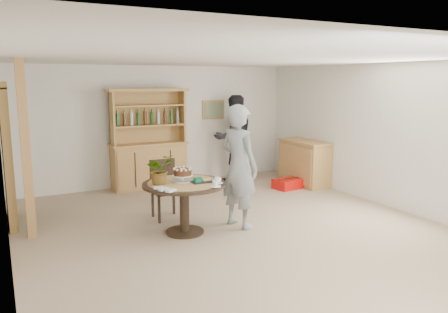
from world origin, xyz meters
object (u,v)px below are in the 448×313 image
hutch (149,155)px  sideboard (304,162)px  red_suitcase (288,183)px  dining_table (184,193)px  dining_chair (165,185)px  teen_boy (239,166)px  adult_person (234,138)px

hutch → sideboard: hutch is taller
red_suitcase → dining_table: bearing=-161.9°
sideboard → dining_chair: 3.54m
dining_table → dining_chair: (0.00, 0.83, -0.07)m
teen_boy → dining_table: bearing=67.2°
hutch → red_suitcase: size_ratio=3.12×
sideboard → red_suitcase: bearing=-162.2°
hutch → dining_chair: size_ratio=2.16×
adult_person → dining_table: bearing=51.1°
dining_chair → red_suitcase: (2.92, 0.65, -0.43)m
dining_table → adult_person: adult_person is taller
teen_boy → adult_person: size_ratio=0.99×
dining_table → red_suitcase: (2.92, 1.48, -0.50)m
teen_boy → red_suitcase: size_ratio=2.84×
sideboard → dining_chair: (-3.44, -0.82, 0.06)m
teen_boy → red_suitcase: teen_boy is taller
adult_person → dining_chair: bearing=40.5°
dining_chair → teen_boy: 1.32m
hutch → dining_chair: (-0.40, -2.06, -0.15)m
teen_boy → sideboard: bearing=-72.1°
dining_table → red_suitcase: size_ratio=1.84×
dining_chair → adult_person: 2.94m
red_suitcase → adult_person: bearing=110.3°
sideboard → adult_person: bearing=139.6°
sideboard → adult_person: (-1.18, 1.00, 0.47)m
hutch → sideboard: size_ratio=1.62×
sideboard → dining_table: bearing=-154.4°
sideboard → teen_boy: teen_boy is taller
teen_boy → dining_chair: bearing=26.2°
hutch → adult_person: size_ratio=1.08×
dining_chair → red_suitcase: size_ratio=1.45×
hutch → dining_table: hutch is taller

